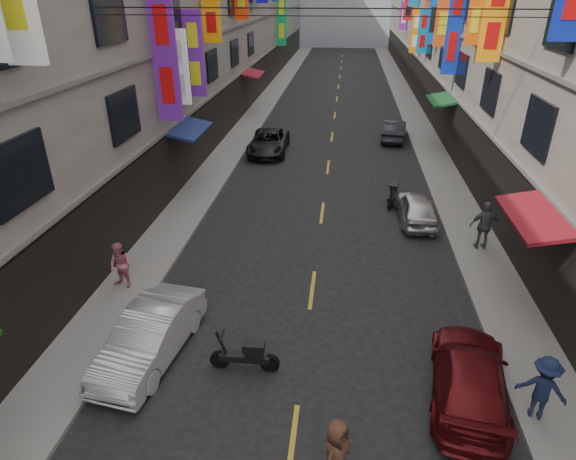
% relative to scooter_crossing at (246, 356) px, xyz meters
% --- Properties ---
extents(sidewalk_left, '(2.00, 90.00, 0.12)m').
position_rel_scooter_crossing_xyz_m(sidewalk_left, '(-4.57, 27.84, -0.38)').
color(sidewalk_left, slate).
rests_on(sidewalk_left, ground).
extents(sidewalk_right, '(2.00, 90.00, 0.12)m').
position_rel_scooter_crossing_xyz_m(sidewalk_right, '(7.43, 27.84, -0.38)').
color(sidewalk_right, slate).
rests_on(sidewalk_right, ground).
extents(street_awnings, '(13.99, 35.20, 0.41)m').
position_rel_scooter_crossing_xyz_m(street_awnings, '(0.17, 11.84, 2.56)').
color(street_awnings, '#165216').
rests_on(street_awnings, ground).
extents(lane_markings, '(0.12, 80.20, 0.01)m').
position_rel_scooter_crossing_xyz_m(lane_markings, '(1.43, 24.84, -0.44)').
color(lane_markings, gold).
rests_on(lane_markings, ground).
extents(scooter_crossing, '(1.80, 0.50, 1.14)m').
position_rel_scooter_crossing_xyz_m(scooter_crossing, '(0.00, 0.00, 0.00)').
color(scooter_crossing, black).
rests_on(scooter_crossing, ground).
extents(scooter_far_right, '(0.67, 1.78, 1.14)m').
position_rel_scooter_crossing_xyz_m(scooter_far_right, '(4.53, 11.25, 0.00)').
color(scooter_far_right, black).
rests_on(scooter_far_right, ground).
extents(car_left_mid, '(1.98, 4.25, 1.35)m').
position_rel_scooter_crossing_xyz_m(car_left_mid, '(-2.57, 0.19, 0.23)').
color(car_left_mid, silver).
rests_on(car_left_mid, ground).
extents(car_left_far, '(2.21, 4.65, 1.28)m').
position_rel_scooter_crossing_xyz_m(car_left_far, '(-2.18, 18.03, 0.20)').
color(car_left_far, black).
rests_on(car_left_far, ground).
extents(car_right_near, '(2.39, 4.43, 1.22)m').
position_rel_scooter_crossing_xyz_m(car_right_near, '(5.43, -0.29, 0.17)').
color(car_right_near, maroon).
rests_on(car_right_near, ground).
extents(car_right_mid, '(1.60, 3.65, 1.23)m').
position_rel_scooter_crossing_xyz_m(car_right_mid, '(5.35, 9.50, 0.17)').
color(car_right_mid, silver).
rests_on(car_right_mid, ground).
extents(car_right_far, '(1.89, 4.01, 1.27)m').
position_rel_scooter_crossing_xyz_m(car_right_far, '(5.39, 21.58, 0.19)').
color(car_right_far, '#27272F').
rests_on(car_right_far, ground).
extents(pedestrian_lfar, '(0.88, 0.73, 1.56)m').
position_rel_scooter_crossing_xyz_m(pedestrian_lfar, '(-4.65, 3.14, 0.46)').
color(pedestrian_lfar, '#C7697D').
rests_on(pedestrian_lfar, sidewalk_left).
extents(pedestrian_rnear, '(1.17, 0.89, 1.62)m').
position_rel_scooter_crossing_xyz_m(pedestrian_rnear, '(6.83, -0.80, 0.49)').
color(pedestrian_rnear, '#151E3A').
rests_on(pedestrian_rnear, sidewalk_right).
extents(pedestrian_rfar, '(1.12, 0.67, 1.85)m').
position_rel_scooter_crossing_xyz_m(pedestrian_rfar, '(7.47, 7.16, 0.60)').
color(pedestrian_rfar, '#5B5C5E').
rests_on(pedestrian_rfar, sidewalk_right).
extents(pedestrian_crossing, '(0.84, 0.95, 1.61)m').
position_rel_scooter_crossing_xyz_m(pedestrian_crossing, '(2.36, -2.91, 0.36)').
color(pedestrian_crossing, '#502E20').
rests_on(pedestrian_crossing, ground).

